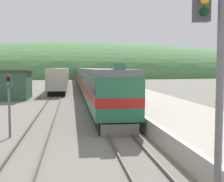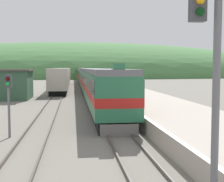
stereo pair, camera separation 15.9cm
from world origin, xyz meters
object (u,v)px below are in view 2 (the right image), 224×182
(carriage_fourth, at_px, (82,74))
(siding_train, at_px, (62,77))
(express_train_lead_car, at_px, (103,89))
(signal_post_siding, at_px, (8,92))
(signal_mast_main, at_px, (218,41))
(carriage_second, at_px, (90,80))
(carriage_third, at_px, (84,76))

(carriage_fourth, height_order, siding_train, siding_train)
(express_train_lead_car, relative_size, signal_post_siding, 5.55)
(express_train_lead_car, height_order, signal_mast_main, signal_mast_main)
(carriage_second, distance_m, signal_mast_main, 42.53)
(signal_mast_main, bearing_deg, siding_train, 95.88)
(carriage_second, xyz_separation_m, signal_post_siding, (-6.33, -31.80, 0.50))
(express_train_lead_car, bearing_deg, carriage_second, 90.00)
(carriage_second, xyz_separation_m, carriage_fourth, (0.00, 47.23, 0.00))
(express_train_lead_car, relative_size, siding_train, 0.46)
(carriage_third, xyz_separation_m, signal_mast_main, (1.07, -66.06, 2.59))
(carriage_third, relative_size, signal_post_siding, 6.21)
(express_train_lead_car, height_order, carriage_second, express_train_lead_car)
(carriage_fourth, bearing_deg, carriage_third, -90.00)
(carriage_fourth, height_order, signal_mast_main, signal_mast_main)
(carriage_third, xyz_separation_m, siding_train, (-4.87, -8.41, -0.11))
(express_train_lead_car, bearing_deg, signal_mast_main, -86.92)
(signal_mast_main, bearing_deg, signal_post_siding, 124.79)
(carriage_second, height_order, carriage_third, same)
(signal_mast_main, bearing_deg, carriage_fourth, 90.68)
(carriage_second, bearing_deg, signal_post_siding, -101.26)
(signal_post_siding, bearing_deg, carriage_fourth, 85.42)
(signal_post_siding, bearing_deg, signal_mast_main, -55.21)
(carriage_second, relative_size, carriage_third, 1.00)
(siding_train, bearing_deg, signal_mast_main, -84.12)
(carriage_third, xyz_separation_m, signal_post_siding, (-6.33, -55.41, 0.50))
(carriage_fourth, xyz_separation_m, siding_train, (-4.87, -32.02, -0.11))
(carriage_third, distance_m, siding_train, 9.72)
(carriage_second, xyz_separation_m, carriage_third, (0.00, 23.61, 0.00))
(carriage_fourth, bearing_deg, signal_post_siding, -94.58)
(carriage_third, height_order, carriage_fourth, same)
(carriage_fourth, xyz_separation_m, signal_mast_main, (1.07, -89.67, 2.59))
(carriage_fourth, bearing_deg, carriage_second, -90.00)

